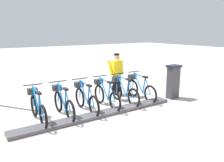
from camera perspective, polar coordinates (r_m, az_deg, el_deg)
name	(u,v)px	position (r m, az deg, el deg)	size (l,w,h in m)	color
ground_plane	(101,116)	(7.04, -2.77, -8.66)	(60.00, 60.00, 0.00)	#B4ABAC
dock_rail_base	(101,114)	(7.02, -2.78, -8.28)	(0.44, 5.37, 0.10)	#47474C
payment_kiosk	(173,81)	(8.92, 15.09, -0.02)	(0.36, 0.52, 1.28)	#38383D
bike_docked_0	(140,88)	(8.57, 7.02, -1.82)	(1.72, 0.54, 1.02)	black
bike_docked_1	(124,91)	(8.10, 2.94, -2.59)	(1.72, 0.54, 1.02)	black
bike_docked_2	(106,95)	(7.69, -1.62, -3.42)	(1.72, 0.54, 1.02)	black
bike_docked_3	(85,98)	(7.32, -6.67, -4.33)	(1.72, 0.54, 1.02)	black
bike_docked_4	(63,102)	(7.03, -12.22, -5.28)	(1.72, 0.54, 1.02)	black
bike_docked_5	(37,107)	(6.80, -18.21, -6.24)	(1.72, 0.54, 1.02)	black
worker_near_rack	(117,72)	(9.06, 1.18, 2.17)	(0.47, 0.63, 1.66)	white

